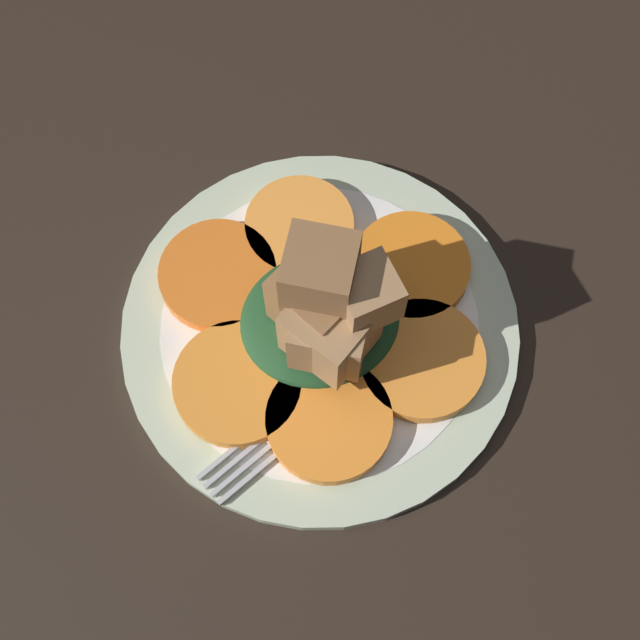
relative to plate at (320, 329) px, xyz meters
The scene contains 10 objects.
table_slab 1.52cm from the plate, ahead, with size 120.00×120.00×2.00cm, color black.
plate is the anchor object (origin of this frame).
carrot_slice_0 7.05cm from the plate, 39.43° to the right, with size 8.01×8.01×1.19cm, color orange.
carrot_slice_1 7.29cm from the plate, 15.61° to the left, with size 7.79×7.79×1.19cm, color orange.
carrot_slice_2 7.18cm from the plate, 83.59° to the left, with size 7.34×7.34×1.19cm, color #F99438.
carrot_slice_3 7.61cm from the plate, 135.82° to the left, with size 7.79×7.79×1.19cm, color orange.
carrot_slice_4 6.73cm from the plate, 159.02° to the right, with size 8.12×8.12×1.19cm, color orange.
carrot_slice_5 6.67cm from the plate, 102.82° to the right, with size 7.87×7.87×1.19cm, color orange.
center_pile 4.57cm from the plate, 79.54° to the right, with size 10.33×9.89×10.30cm.
fork 5.42cm from the plate, 112.49° to the right, with size 16.90×8.56×0.40cm.
Camera 1 is at (-6.48, -20.36, 56.96)cm, focal length 50.00 mm.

